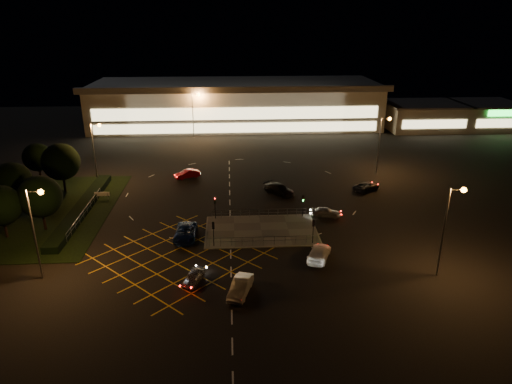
{
  "coord_description": "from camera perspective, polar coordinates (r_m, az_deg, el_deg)",
  "views": [
    {
      "loc": [
        -1.88,
        -55.19,
        25.85
      ],
      "look_at": [
        1.85,
        6.86,
        2.0
      ],
      "focal_mm": 32.0,
      "sensor_mm": 36.0,
      "label": 1
    }
  ],
  "objects": [
    {
      "name": "car_right_silver",
      "position": [
        63.82,
        8.71,
        -2.5
      ],
      "size": [
        4.2,
        2.3,
        1.36
      ],
      "primitive_type": "imported",
      "rotation": [
        0.0,
        0.0,
        1.39
      ],
      "color": "#BBBCC3",
      "rests_on": "ground"
    },
    {
      "name": "streetlight_far_right",
      "position": [
        111.72,
        13.66,
        10.47
      ],
      "size": [
        1.78,
        0.56,
        10.03
      ],
      "color": "slate",
      "rests_on": "ground"
    },
    {
      "name": "signal_ne",
      "position": [
        62.6,
        5.89,
        -1.16
      ],
      "size": [
        0.28,
        0.3,
        3.15
      ],
      "color": "black",
      "rests_on": "pedestrian_island"
    },
    {
      "name": "tree_d",
      "position": [
        84.63,
        -25.67,
        3.94
      ],
      "size": [
        4.68,
        4.68,
        6.37
      ],
      "color": "black",
      "rests_on": "ground"
    },
    {
      "name": "streetlight_nw",
      "position": [
        78.74,
        -19.41,
        5.61
      ],
      "size": [
        1.78,
        0.56,
        10.03
      ],
      "color": "slate",
      "rests_on": "ground"
    },
    {
      "name": "supermarket",
      "position": [
        118.95,
        -2.53,
        11.02
      ],
      "size": [
        72.0,
        26.5,
        10.5
      ],
      "color": "beige",
      "rests_on": "ground"
    },
    {
      "name": "car_approach_white",
      "position": [
        52.91,
        7.89,
        -7.56
      ],
      "size": [
        3.89,
        5.53,
        1.49
      ],
      "primitive_type": "imported",
      "rotation": [
        0.0,
        0.0,
        2.75
      ],
      "color": "silver",
      "rests_on": "ground"
    },
    {
      "name": "signal_se",
      "position": [
        55.4,
        7.18,
        -4.27
      ],
      "size": [
        0.28,
        0.3,
        3.15
      ],
      "rotation": [
        0.0,
        0.0,
        3.14
      ],
      "color": "black",
      "rests_on": "pedestrian_island"
    },
    {
      "name": "car_near_silver",
      "position": [
        48.67,
        -7.79,
        -10.45
      ],
      "size": [
        2.56,
        3.9,
        1.24
      ],
      "primitive_type": "imported",
      "rotation": [
        0.0,
        0.0,
        5.95
      ],
      "color": "#ABADB3",
      "rests_on": "ground"
    },
    {
      "name": "car_east_grey",
      "position": [
        74.87,
        13.65,
        0.7
      ],
      "size": [
        5.08,
        4.42,
        1.3
      ],
      "primitive_type": "imported",
      "rotation": [
        0.0,
        0.0,
        2.17
      ],
      "color": "black",
      "rests_on": "ground"
    },
    {
      "name": "streetlight_ne",
      "position": [
        81.97,
        15.5,
        6.61
      ],
      "size": [
        1.78,
        0.56,
        10.03
      ],
      "color": "slate",
      "rests_on": "ground"
    },
    {
      "name": "tree_a",
      "position": [
        63.9,
        -29.3,
        -1.5
      ],
      "size": [
        5.04,
        5.04,
        6.86
      ],
      "color": "black",
      "rests_on": "ground"
    },
    {
      "name": "streetlight_sw",
      "position": [
        51.24,
        -25.78,
        -3.34
      ],
      "size": [
        1.78,
        0.56,
        10.03
      ],
      "color": "slate",
      "rests_on": "ground"
    },
    {
      "name": "hedge",
      "position": [
        69.52,
        -20.87,
        -1.85
      ],
      "size": [
        2.0,
        26.0,
        1.0
      ],
      "primitive_type": "cube",
      "color": "black",
      "rests_on": "ground"
    },
    {
      "name": "pedestrian_island",
      "position": [
        59.24,
        0.66,
        -4.82
      ],
      "size": [
        14.0,
        9.0,
        0.12
      ],
      "primitive_type": "cube",
      "color": "#4C4944",
      "rests_on": "ground"
    },
    {
      "name": "grass_verge",
      "position": [
        71.37,
        -24.65,
        -2.23
      ],
      "size": [
        18.0,
        30.0,
        0.08
      ],
      "primitive_type": "cube",
      "color": "black",
      "rests_on": "ground"
    },
    {
      "name": "ground",
      "position": [
        60.97,
        -1.36,
        -4.1
      ],
      "size": [
        180.0,
        180.0,
        0.0
      ],
      "primitive_type": "plane",
      "color": "black",
      "rests_on": "ground"
    },
    {
      "name": "car_left_blue",
      "position": [
        57.66,
        -8.81,
        -5.04
      ],
      "size": [
        2.78,
        5.73,
        1.57
      ],
      "primitive_type": "imported",
      "rotation": [
        0.0,
        0.0,
        6.25
      ],
      "color": "#0B1943",
      "rests_on": "ground"
    },
    {
      "name": "streetlight_far_left",
      "position": [
        105.26,
        -7.69,
        10.24
      ],
      "size": [
        1.78,
        0.56,
        10.03
      ],
      "color": "slate",
      "rests_on": "ground"
    },
    {
      "name": "tree_c",
      "position": [
        76.86,
        -23.21,
        3.48
      ],
      "size": [
        5.76,
        5.76,
        7.84
      ],
      "color": "black",
      "rests_on": "ground"
    },
    {
      "name": "car_queue_white",
      "position": [
        46.4,
        -1.95,
        -11.76
      ],
      "size": [
        2.9,
        4.88,
        1.52
      ],
      "primitive_type": "imported",
      "rotation": [
        0.0,
        0.0,
        5.98
      ],
      "color": "silver",
      "rests_on": "ground"
    },
    {
      "name": "car_circ_red",
      "position": [
        79.22,
        -8.57,
        2.25
      ],
      "size": [
        4.56,
        3.19,
        1.43
      ],
      "primitive_type": "imported",
      "rotation": [
        0.0,
        0.0,
        5.15
      ],
      "color": "maroon",
      "rests_on": "ground"
    },
    {
      "name": "retail_unit_a",
      "position": [
        121.33,
        20.13,
        8.97
      ],
      "size": [
        18.8,
        14.8,
        6.35
      ],
      "color": "beige",
      "rests_on": "ground"
    },
    {
      "name": "signal_nw",
      "position": [
        61.86,
        -5.15,
        -1.41
      ],
      "size": [
        0.28,
        0.3,
        3.15
      ],
      "color": "black",
      "rests_on": "pedestrian_island"
    },
    {
      "name": "retail_unit_b",
      "position": [
        128.48,
        26.77,
        8.62
      ],
      "size": [
        14.8,
        14.8,
        6.35
      ],
      "color": "beige",
      "rests_on": "ground"
    },
    {
      "name": "streetlight_se",
      "position": [
        50.66,
        23.04,
        -3.17
      ],
      "size": [
        1.78,
        0.56,
        10.03
      ],
      "color": "slate",
      "rests_on": "ground"
    },
    {
      "name": "tree_e",
      "position": [
        63.86,
        -25.4,
        -0.52
      ],
      "size": [
        5.4,
        5.4,
        7.35
      ],
      "color": "black",
      "rests_on": "ground"
    },
    {
      "name": "car_far_dkgrey",
      "position": [
        71.22,
        2.93,
        0.35
      ],
      "size": [
        5.25,
        5.42,
        1.56
      ],
      "primitive_type": "imported",
      "rotation": [
        0.0,
        0.0,
        0.75
      ],
      "color": "black",
      "rests_on": "ground"
    },
    {
      "name": "tree_b",
      "position": [
        71.43,
        -28.2,
        1.15
      ],
      "size": [
        5.4,
        5.4,
        7.35
      ],
      "color": "black",
      "rests_on": "ground"
    },
    {
      "name": "signal_sw",
      "position": [
        54.56,
        -5.35,
        -4.6
      ],
      "size": [
        0.28,
        0.3,
        3.15
      ],
      "rotation": [
        0.0,
        0.0,
        3.14
      ],
      "color": "black",
      "rests_on": "pedestrian_island"
    }
  ]
}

